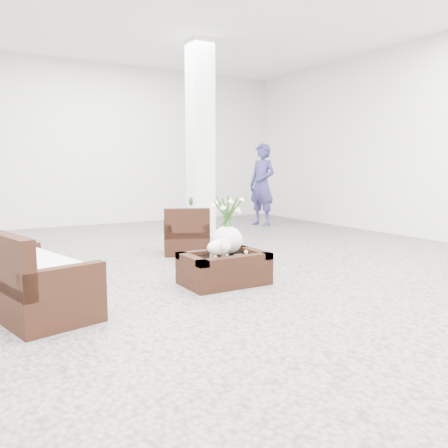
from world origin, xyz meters
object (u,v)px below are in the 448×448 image
coffee_table (224,270)px  loveseat (31,270)px  armchair (186,230)px  topiary (195,201)px

coffee_table → loveseat: 1.98m
coffee_table → armchair: armchair is taller
coffee_table → topiary: topiary is taller
armchair → loveseat: size_ratio=0.49×
coffee_table → loveseat: loveseat is taller
coffee_table → topiary: 3.58m
armchair → topiary: 1.72m
coffee_table → topiary: bearing=68.3°
armchair → topiary: bearing=-99.5°
loveseat → topiary: bearing=-59.1°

